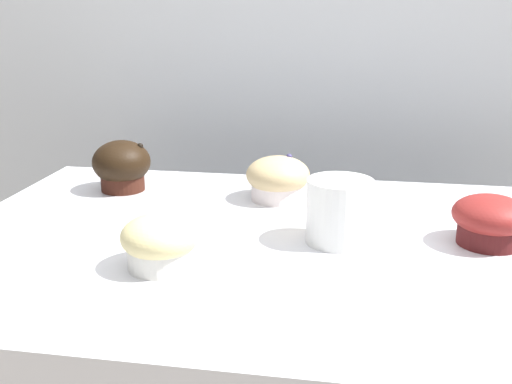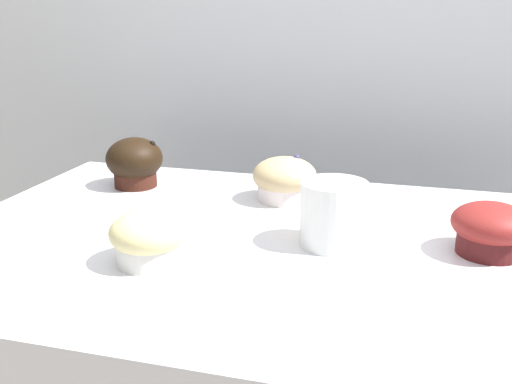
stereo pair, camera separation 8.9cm
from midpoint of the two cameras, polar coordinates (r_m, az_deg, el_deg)
wall_back at (r=1.41m, az=10.43°, el=2.63°), size 3.20×0.10×1.80m
muffin_front_center at (r=0.85m, az=24.31°, el=-3.24°), size 0.10×0.10×0.07m
muffin_back_left at (r=1.07m, az=-9.19°, el=2.76°), size 0.10×0.10×0.09m
muffin_back_right at (r=0.75m, az=-6.92°, el=-4.40°), size 0.10×0.10×0.07m
muffin_front_left at (r=0.99m, az=5.30°, el=1.17°), size 0.11×0.11×0.07m
coffee_cup at (r=0.81m, az=10.63°, el=-1.94°), size 0.09×0.13×0.09m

